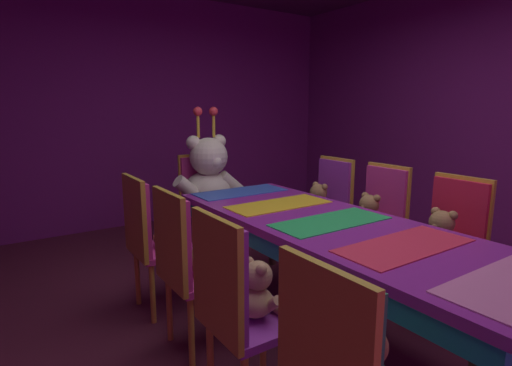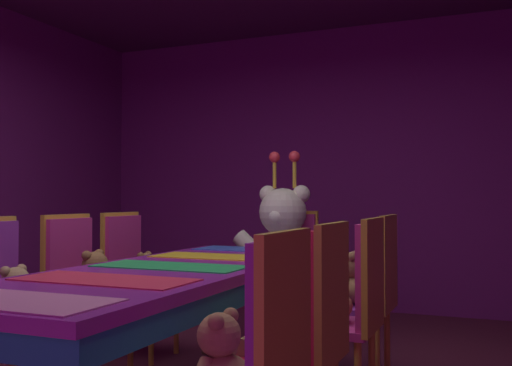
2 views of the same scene
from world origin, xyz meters
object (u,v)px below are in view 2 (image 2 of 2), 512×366
at_px(chair_right_0, 261,360).
at_px(throne_chair, 290,261).
at_px(chair_right_2, 358,297).
at_px(king_teddy_bear, 282,240).
at_px(teddy_left_2, 96,281).
at_px(teddy_right_3, 351,281).
at_px(teddy_left_3, 147,273).
at_px(chair_left_3, 129,268).
at_px(chair_left_2, 76,279).
at_px(teddy_right_2, 329,296).
at_px(teddy_left_1, 16,298).
at_px(teddy_right_1, 279,317).
at_px(chair_right_3, 375,282).
at_px(teddy_right_0, 218,362).
at_px(banquet_table, 171,284).
at_px(chair_right_1, 314,321).

bearing_deg(chair_right_0, throne_chair, -72.39).
xyz_separation_m(chair_right_2, king_teddy_bear, (-0.87, 1.30, 0.18)).
height_order(teddy_left_2, teddy_right_3, teddy_left_2).
distance_m(teddy_left_3, throne_chair, 1.16).
relative_size(chair_left_3, teddy_right_3, 2.97).
relative_size(teddy_left_2, throne_chair, 0.34).
distance_m(chair_left_2, chair_right_2, 1.72).
relative_size(chair_left_2, teddy_left_3, 3.62).
bearing_deg(throne_chair, teddy_left_3, -38.80).
xyz_separation_m(chair_left_2, chair_right_0, (1.71, -1.24, 0.00)).
bearing_deg(chair_right_0, king_teddy_bear, -71.27).
relative_size(teddy_right_2, king_teddy_bear, 0.34).
bearing_deg(teddy_left_1, chair_left_2, 101.25).
xyz_separation_m(chair_left_2, king_teddy_bear, (0.85, 1.30, 0.18)).
xyz_separation_m(teddy_right_1, throne_chair, (-0.69, 2.11, -0.00)).
distance_m(teddy_left_1, chair_right_0, 1.72).
bearing_deg(chair_left_3, teddy_left_1, -83.46).
distance_m(teddy_right_1, teddy_right_3, 1.19).
relative_size(chair_left_3, teddy_right_1, 2.85).
bearing_deg(teddy_left_3, throne_chair, 51.20).
bearing_deg(teddy_left_1, teddy_left_3, 89.63).
relative_size(chair_right_0, king_teddy_bear, 1.00).
xyz_separation_m(teddy_left_2, chair_right_3, (1.55, 0.56, 0.00)).
relative_size(chair_right_2, king_teddy_bear, 1.00).
bearing_deg(chair_left_2, teddy_left_1, -78.75).
bearing_deg(teddy_left_3, teddy_right_2, -21.52).
xyz_separation_m(teddy_right_3, king_teddy_bear, (-0.70, 0.74, 0.18)).
height_order(chair_left_2, teddy_right_0, chair_left_2).
distance_m(teddy_right_2, chair_right_3, 0.57).
bearing_deg(teddy_right_2, chair_right_3, -102.44).
relative_size(teddy_left_1, teddy_right_1, 0.87).
bearing_deg(chair_left_3, banquet_table, -45.95).
distance_m(chair_right_1, teddy_right_3, 1.20).
bearing_deg(teddy_right_3, teddy_right_2, 92.31).
xyz_separation_m(teddy_left_3, king_teddy_bear, (0.72, 0.73, 0.20)).
bearing_deg(teddy_right_0, throne_chair, -75.17).
relative_size(chair_left_2, chair_right_0, 1.00).
relative_size(chair_left_2, chair_left_3, 1.00).
height_order(chair_left_2, throne_chair, same).
xyz_separation_m(chair_left_2, chair_right_3, (1.70, 0.56, 0.00)).
relative_size(teddy_right_0, throne_chair, 0.30).
height_order(chair_left_3, teddy_right_2, chair_left_3).
distance_m(chair_right_2, chair_right_3, 0.56).
distance_m(chair_right_2, teddy_right_3, 0.58).
bearing_deg(chair_right_3, teddy_right_3, 0.00).
bearing_deg(banquet_table, chair_right_0, -46.92).
xyz_separation_m(teddy_right_3, throne_chair, (-0.70, 0.92, 0.00)).
bearing_deg(teddy_right_2, teddy_left_3, -21.52).
distance_m(teddy_right_1, chair_right_3, 1.20).
relative_size(banquet_table, chair_right_1, 2.55).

